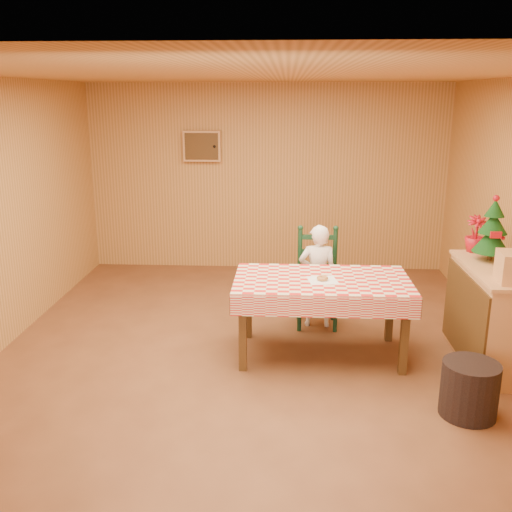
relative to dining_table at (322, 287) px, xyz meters
The scene contains 11 objects.
ground 0.93m from the dining_table, behind, with size 6.00×6.00×0.00m, color brown.
cabin_walls 1.37m from the dining_table, 144.70° to the left, with size 5.10×6.05×2.65m.
dining_table is the anchor object (origin of this frame).
ladder_chair 0.81m from the dining_table, 90.00° to the left, with size 0.44×0.40×1.08m.
seated_child 0.74m from the dining_table, 90.00° to the left, with size 0.41×0.27×1.12m, color white.
napkin 0.10m from the dining_table, 90.00° to the right, with size 0.26×0.26×0.00m, color white.
donut 0.12m from the dining_table, 90.00° to the right, with size 0.11×0.11×0.04m, color #B47940.
shelf_unit 1.58m from the dining_table, ahead, with size 0.54×1.24×0.93m.
christmas_tree 1.67m from the dining_table, ahead, with size 0.34×0.34×0.62m.
flower_arrangement 1.65m from the dining_table, 16.88° to the left, with size 0.20×0.20×0.36m, color #A90F1B.
storage_bin 1.58m from the dining_table, 43.18° to the right, with size 0.44×0.44×0.44m, color black.
Camera 1 is at (0.29, -5.02, 2.42)m, focal length 40.00 mm.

